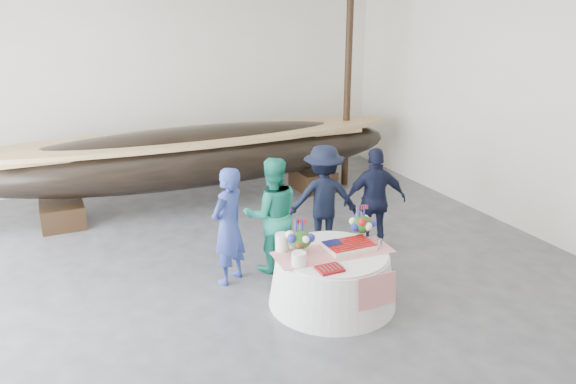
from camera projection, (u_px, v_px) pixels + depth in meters
name	position (u px, v px, depth m)	size (l,w,h in m)	color
floor	(264.00, 311.00, 7.10)	(10.00, 12.00, 0.01)	#3D3D42
wall_back	(155.00, 76.00, 11.56)	(10.00, 0.02, 4.50)	silver
wall_right	(576.00, 106.00, 8.30)	(0.02, 12.00, 4.50)	silver
longboat_display	(197.00, 156.00, 10.48)	(8.14, 1.63, 1.53)	black
banquet_table	(332.00, 277.00, 7.21)	(1.64, 1.64, 0.71)	silver
tabletop_items	(330.00, 237.00, 7.16)	(1.55, 0.95, 0.40)	red
guest_woman_blue	(228.00, 226.00, 7.61)	(0.60, 0.40, 1.65)	navy
guest_woman_teal	(272.00, 215.00, 7.97)	(0.82, 0.64, 1.69)	#1B8D71
guest_man_left	(323.00, 199.00, 8.63)	(1.09, 0.62, 1.68)	black
guest_man_right	(375.00, 201.00, 8.58)	(0.97, 0.40, 1.65)	black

